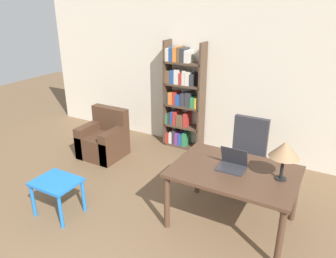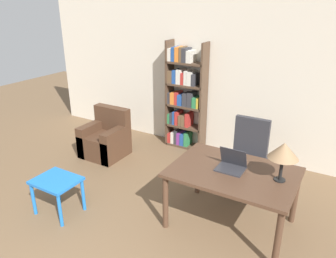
{
  "view_description": "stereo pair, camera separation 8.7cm",
  "coord_description": "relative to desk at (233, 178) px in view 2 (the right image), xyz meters",
  "views": [
    {
      "loc": [
        1.64,
        -0.72,
        2.6
      ],
      "look_at": [
        -0.32,
        2.78,
        0.99
      ],
      "focal_mm": 35.0,
      "sensor_mm": 36.0,
      "label": 1
    },
    {
      "loc": [
        1.71,
        -0.68,
        2.6
      ],
      "look_at": [
        -0.32,
        2.78,
        0.99
      ],
      "focal_mm": 35.0,
      "sensor_mm": 36.0,
      "label": 2
    }
  ],
  "objects": [
    {
      "name": "side_table_blue",
      "position": [
        -1.99,
        -0.88,
        -0.25
      ],
      "size": [
        0.55,
        0.46,
        0.48
      ],
      "color": "blue",
      "rests_on": "ground_plane"
    },
    {
      "name": "table_lamp",
      "position": [
        0.51,
        0.05,
        0.45
      ],
      "size": [
        0.32,
        0.32,
        0.45
      ],
      "color": "black",
      "rests_on": "desk"
    },
    {
      "name": "office_chair",
      "position": [
        -0.13,
        0.97,
        -0.21
      ],
      "size": [
        0.56,
        0.56,
        1.03
      ],
      "color": "black",
      "rests_on": "ground_plane"
    },
    {
      "name": "desk",
      "position": [
        0.0,
        0.0,
        0.0
      ],
      "size": [
        1.43,
        1.01,
        0.74
      ],
      "color": "#4C3323",
      "rests_on": "ground_plane"
    },
    {
      "name": "wall_back",
      "position": [
        -0.68,
        1.95,
        0.7
      ],
      "size": [
        8.0,
        0.06,
        2.7
      ],
      "color": "beige",
      "rests_on": "ground_plane"
    },
    {
      "name": "armchair",
      "position": [
        -2.58,
        0.73,
        -0.37
      ],
      "size": [
        0.69,
        0.66,
        0.83
      ],
      "color": "#472D1E",
      "rests_on": "ground_plane"
    },
    {
      "name": "bookshelf",
      "position": [
        -1.59,
        1.76,
        0.28
      ],
      "size": [
        0.72,
        0.28,
        1.93
      ],
      "color": "#4C3828",
      "rests_on": "ground_plane"
    },
    {
      "name": "laptop",
      "position": [
        -0.04,
        0.03,
        0.15
      ],
      "size": [
        0.31,
        0.25,
        0.25
      ],
      "color": "#2D2D33",
      "rests_on": "desk"
    }
  ]
}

